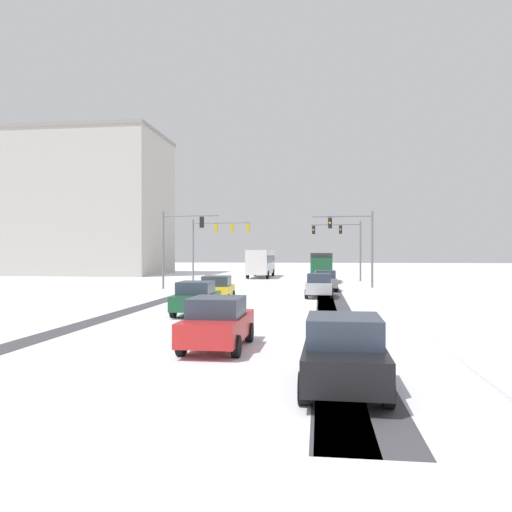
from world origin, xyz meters
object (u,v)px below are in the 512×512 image
traffic_signal_near_left (178,237)px  car_red_fifth (218,323)px  car_silver_second (319,285)px  bus_oncoming (261,261)px  traffic_signal_near_right (356,237)px  traffic_signal_far_left (216,236)px  traffic_signal_far_right (343,238)px  car_yellow_cab_third (217,289)px  office_building_far_left_block (63,205)px  car_black_sixth (344,352)px  car_dark_green_fourth (196,298)px  car_grey_lead (325,280)px  box_truck_delivery (321,266)px

traffic_signal_near_left → car_red_fifth: traffic_signal_near_left is taller
car_silver_second → bus_oncoming: (-7.22, 27.97, 1.18)m
traffic_signal_near_right → car_silver_second: (-3.05, -8.52, -3.55)m
traffic_signal_far_left → traffic_signal_far_right: (13.10, 4.30, -0.18)m
car_yellow_cab_third → bus_oncoming: bearing=91.9°
office_building_far_left_block → car_silver_second: bearing=-42.6°
car_silver_second → car_black_sixth: (0.54, -23.00, 0.00)m
traffic_signal_far_right → car_yellow_cab_third: size_ratio=1.55×
traffic_signal_far_right → car_silver_second: (-2.56, -20.60, -3.80)m
traffic_signal_far_left → traffic_signal_far_right: bearing=18.2°
traffic_signal_far_left → car_black_sixth: 41.03m
traffic_signal_far_left → traffic_signal_far_right: same height
traffic_signal_far_left → car_yellow_cab_third: 21.56m
office_building_far_left_block → traffic_signal_near_right: bearing=-32.3°
car_yellow_cab_third → car_dark_green_fourth: same height
car_black_sixth → car_grey_lead: bearing=90.2°
traffic_signal_far_right → office_building_far_left_block: (-38.97, 12.88, 5.31)m
car_red_fifth → car_yellow_cab_third: bearing=101.8°
traffic_signal_near_left → office_building_far_left_block: 37.06m
traffic_signal_near_left → car_silver_second: (11.71, -6.41, -3.54)m
traffic_signal_far_right → car_black_sixth: bearing=-92.7°
car_dark_green_fourth → car_red_fifth: 8.83m
traffic_signal_near_left → car_black_sixth: bearing=-67.4°
traffic_signal_near_left → office_building_far_left_block: office_building_far_left_block is taller
traffic_signal_far_right → traffic_signal_near_right: 12.09m
traffic_signal_near_right → car_yellow_cab_third: size_ratio=1.55×
traffic_signal_far_left → traffic_signal_near_right: bearing=-29.8°
car_dark_green_fourth → box_truck_delivery: box_truck_delivery is taller
car_silver_second → office_building_far_left_block: size_ratio=0.14×
car_black_sixth → car_yellow_cab_third: bearing=109.8°
car_grey_lead → office_building_far_left_block: size_ratio=0.14×
box_truck_delivery → car_grey_lead: bearing=-88.9°
traffic_signal_far_right → bus_oncoming: 12.52m
traffic_signal_near_left → bus_oncoming: bearing=78.2°
car_silver_second → car_red_fifth: 19.03m
car_grey_lead → car_silver_second: same height
box_truck_delivery → office_building_far_left_block: size_ratio=0.26×
car_dark_green_fourth → bus_oncoming: 38.39m
bus_oncoming → office_building_far_left_block: 30.75m
office_building_far_left_block → traffic_signal_far_left: bearing=-33.6°
bus_oncoming → office_building_far_left_block: office_building_far_left_block is taller
traffic_signal_far_left → car_silver_second: size_ratio=1.57×
car_grey_lead → car_yellow_cab_third: (-6.60, -10.66, 0.00)m
traffic_signal_near_left → car_yellow_cab_third: 12.69m
car_red_fifth → traffic_signal_far_left: bearing=101.9°
traffic_signal_far_left → traffic_signal_near_left: same height
traffic_signal_near_right → office_building_far_left_block: bearing=147.7°
car_grey_lead → traffic_signal_near_right: bearing=41.5°
car_black_sixth → car_silver_second: bearing=91.3°
car_dark_green_fourth → office_building_far_left_block: size_ratio=0.14×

